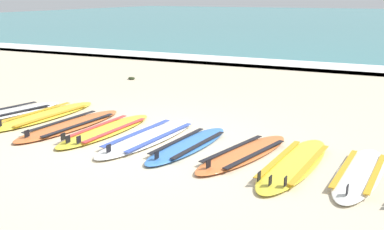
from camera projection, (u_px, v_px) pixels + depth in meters
ground_plane at (144, 144)px, 7.09m from camera, size 80.00×80.00×0.00m
sea at (372, 19)px, 40.18m from camera, size 80.00×60.00×0.10m
wave_foam_strip at (287, 65)px, 14.57m from camera, size 80.00×1.40×0.11m
surfboard_0 at (2, 114)px, 8.69m from camera, size 1.16×2.56×0.18m
surfboard_1 at (44, 116)px, 8.57m from camera, size 0.78×2.53×0.18m
surfboard_2 at (70, 125)px, 7.96m from camera, size 0.79×2.40×0.18m
surfboard_3 at (106, 130)px, 7.66m from camera, size 0.69×2.28×0.18m
surfboard_4 at (149, 137)px, 7.30m from camera, size 0.84×2.50×0.18m
surfboard_5 at (188, 145)px, 6.91m from camera, size 0.71×2.11×0.18m
surfboard_6 at (244, 153)px, 6.54m from camera, size 1.02×2.19×0.18m
surfboard_7 at (294, 163)px, 6.16m from camera, size 0.74×2.37×0.18m
surfboard_8 at (359, 173)px, 5.83m from camera, size 0.64×2.12×0.18m
seaweed_clump_near_shoreline at (132, 78)px, 12.36m from camera, size 0.19×0.16×0.07m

